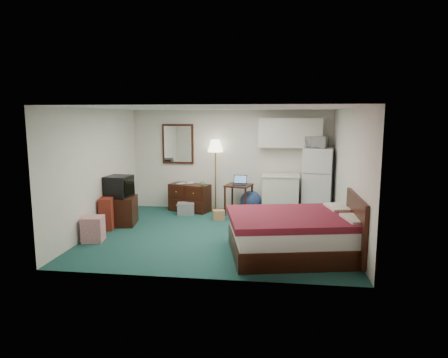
# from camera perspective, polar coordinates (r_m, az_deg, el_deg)

# --- Properties ---
(floor) EXTENTS (5.00, 4.50, 0.01)m
(floor) POSITION_cam_1_polar(r_m,az_deg,el_deg) (8.10, -0.84, -7.85)
(floor) COLOR #173C38
(floor) RESTS_ON ground
(ceiling) EXTENTS (5.00, 4.50, 0.01)m
(ceiling) POSITION_cam_1_polar(r_m,az_deg,el_deg) (7.76, -0.88, 10.12)
(ceiling) COLOR silver
(ceiling) RESTS_ON walls
(walls) EXTENTS (5.01, 4.51, 2.50)m
(walls) POSITION_cam_1_polar(r_m,az_deg,el_deg) (7.83, -0.86, 0.94)
(walls) COLOR silver
(walls) RESTS_ON floor
(mirror) EXTENTS (0.80, 0.06, 1.00)m
(mirror) POSITION_cam_1_polar(r_m,az_deg,el_deg) (10.22, -6.59, 5.00)
(mirror) COLOR white
(mirror) RESTS_ON walls
(upper_cabinets) EXTENTS (1.50, 0.35, 0.70)m
(upper_cabinets) POSITION_cam_1_polar(r_m,az_deg,el_deg) (9.77, 9.42, 6.52)
(upper_cabinets) COLOR silver
(upper_cabinets) RESTS_ON walls
(headboard) EXTENTS (0.06, 1.56, 1.00)m
(headboard) POSITION_cam_1_polar(r_m,az_deg,el_deg) (7.02, 18.28, -6.28)
(headboard) COLOR #33130D
(headboard) RESTS_ON walls
(dresser) EXTENTS (1.09, 0.75, 0.68)m
(dresser) POSITION_cam_1_polar(r_m,az_deg,el_deg) (9.99, -4.91, -2.66)
(dresser) COLOR #33130D
(dresser) RESTS_ON floor
(floor_lamp) EXTENTS (0.40, 0.40, 1.77)m
(floor_lamp) POSITION_cam_1_polar(r_m,az_deg,el_deg) (9.95, -1.24, 0.53)
(floor_lamp) COLOR #BC833C
(floor_lamp) RESTS_ON floor
(desk) EXTENTS (0.69, 0.69, 0.72)m
(desk) POSITION_cam_1_polar(r_m,az_deg,el_deg) (9.63, 2.10, -2.92)
(desk) COLOR #33130D
(desk) RESTS_ON floor
(exercise_ball) EXTENTS (0.66, 0.66, 0.53)m
(exercise_ball) POSITION_cam_1_polar(r_m,az_deg,el_deg) (9.87, 3.85, -3.21)
(exercise_ball) COLOR navy
(exercise_ball) RESTS_ON floor
(kitchen_counter) EXTENTS (0.86, 0.66, 0.93)m
(kitchen_counter) POSITION_cam_1_polar(r_m,az_deg,el_deg) (9.71, 8.05, -2.29)
(kitchen_counter) COLOR silver
(kitchen_counter) RESTS_ON floor
(fridge) EXTENTS (0.80, 0.80, 1.61)m
(fridge) POSITION_cam_1_polar(r_m,az_deg,el_deg) (9.73, 13.29, -0.38)
(fridge) COLOR silver
(fridge) RESTS_ON floor
(bed) EXTENTS (2.45, 2.08, 0.69)m
(bed) POSITION_cam_1_polar(r_m,az_deg,el_deg) (6.96, 10.18, -7.87)
(bed) COLOR maroon
(bed) RESTS_ON floor
(tv_stand) EXTENTS (0.71, 0.76, 0.62)m
(tv_stand) POSITION_cam_1_polar(r_m,az_deg,el_deg) (9.01, -14.48, -4.39)
(tv_stand) COLOR #33130D
(tv_stand) RESTS_ON floor
(suitcase) EXTENTS (0.33, 0.46, 0.67)m
(suitcase) POSITION_cam_1_polar(r_m,az_deg,el_deg) (8.72, -16.35, -4.72)
(suitcase) COLOR maroon
(suitcase) RESTS_ON floor
(retail_box) EXTENTS (0.44, 0.44, 0.47)m
(retail_box) POSITION_cam_1_polar(r_m,az_deg,el_deg) (7.99, -18.20, -6.80)
(retail_box) COLOR silver
(retail_box) RESTS_ON floor
(file_bin) EXTENTS (0.45, 0.37, 0.28)m
(file_bin) POSITION_cam_1_polar(r_m,az_deg,el_deg) (9.70, -5.47, -4.21)
(file_bin) COLOR gray
(file_bin) RESTS_ON floor
(cardboard_box_a) EXTENTS (0.31, 0.28, 0.22)m
(cardboard_box_a) POSITION_cam_1_polar(r_m,az_deg,el_deg) (9.16, -0.76, -5.15)
(cardboard_box_a) COLOR olive
(cardboard_box_a) RESTS_ON floor
(cardboard_box_b) EXTENTS (0.26, 0.29, 0.26)m
(cardboard_box_b) POSITION_cam_1_polar(r_m,az_deg,el_deg) (9.31, 3.42, -4.83)
(cardboard_box_b) COLOR olive
(cardboard_box_b) RESTS_ON floor
(laptop) EXTENTS (0.33, 0.28, 0.22)m
(laptop) POSITION_cam_1_polar(r_m,az_deg,el_deg) (9.50, 2.26, -0.19)
(laptop) COLOR black
(laptop) RESTS_ON desk
(crt_tv) EXTENTS (0.56, 0.59, 0.46)m
(crt_tv) POSITION_cam_1_polar(r_m,az_deg,el_deg) (8.88, -14.80, -1.05)
(crt_tv) COLOR black
(crt_tv) RESTS_ON tv_stand
(microwave) EXTENTS (0.56, 0.43, 0.34)m
(microwave) POSITION_cam_1_polar(r_m,az_deg,el_deg) (9.66, 13.11, 5.37)
(microwave) COLOR silver
(microwave) RESTS_ON fridge
(book_a) EXTENTS (0.14, 0.11, 0.22)m
(book_a) POSITION_cam_1_polar(r_m,az_deg,el_deg) (10.03, -6.35, -0.02)
(book_a) COLOR olive
(book_a) RESTS_ON dresser
(book_b) EXTENTS (0.16, 0.02, 0.22)m
(book_b) POSITION_cam_1_polar(r_m,az_deg,el_deg) (10.05, -5.27, 0.00)
(book_b) COLOR olive
(book_b) RESTS_ON dresser
(mug) EXTENTS (0.15, 0.15, 0.12)m
(mug) POSITION_cam_1_polar(r_m,az_deg,el_deg) (9.66, -3.11, -0.63)
(mug) COLOR #54954B
(mug) RESTS_ON dresser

